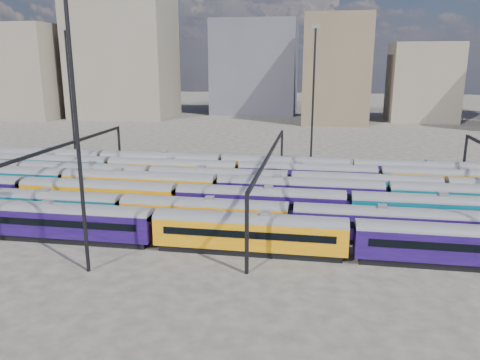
% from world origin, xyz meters
% --- Properties ---
extents(ground, '(500.00, 500.00, 0.00)m').
position_xyz_m(ground, '(0.00, 0.00, 0.00)').
color(ground, '#3C3833').
rests_on(ground, ground).
extents(rake_0, '(102.77, 3.01, 5.07)m').
position_xyz_m(rake_0, '(9.52, -15.00, 2.66)').
color(rake_0, black).
rests_on(rake_0, ground).
extents(rake_1, '(120.11, 2.93, 4.93)m').
position_xyz_m(rake_1, '(13.51, -10.00, 2.59)').
color(rake_1, black).
rests_on(rake_1, ground).
extents(rake_2, '(149.35, 3.12, 5.26)m').
position_xyz_m(rake_2, '(-12.05, -5.00, 2.76)').
color(rake_2, black).
rests_on(rake_2, ground).
extents(rake_3, '(155.56, 3.25, 5.48)m').
position_xyz_m(rake_3, '(13.98, 0.00, 2.88)').
color(rake_3, black).
rests_on(rake_3, ground).
extents(rake_4, '(104.32, 3.06, 5.15)m').
position_xyz_m(rake_4, '(1.89, 5.00, 2.70)').
color(rake_4, black).
rests_on(rake_4, ground).
extents(rake_5, '(127.53, 3.11, 5.24)m').
position_xyz_m(rake_5, '(-17.35, 10.00, 2.75)').
color(rake_5, black).
rests_on(rake_5, ground).
extents(rake_6, '(148.98, 3.11, 5.24)m').
position_xyz_m(rake_6, '(10.97, 15.00, 2.75)').
color(rake_6, black).
rests_on(rake_6, ground).
extents(gantry_1, '(0.35, 40.35, 8.03)m').
position_xyz_m(gantry_1, '(-20.00, 0.00, 6.79)').
color(gantry_1, black).
rests_on(gantry_1, ground).
extents(gantry_2, '(0.35, 40.35, 8.03)m').
position_xyz_m(gantry_2, '(10.00, 0.00, 6.79)').
color(gantry_2, black).
rests_on(gantry_2, ground).
extents(mast_1, '(1.40, 0.50, 25.60)m').
position_xyz_m(mast_1, '(-30.00, 22.00, 13.97)').
color(mast_1, black).
rests_on(mast_1, ground).
extents(mast_2, '(1.40, 0.50, 25.60)m').
position_xyz_m(mast_2, '(-5.00, -22.00, 13.97)').
color(mast_2, black).
rests_on(mast_2, ground).
extents(mast_3, '(1.40, 0.50, 25.60)m').
position_xyz_m(mast_3, '(15.00, 24.00, 13.97)').
color(mast_3, black).
rests_on(mast_3, ground).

